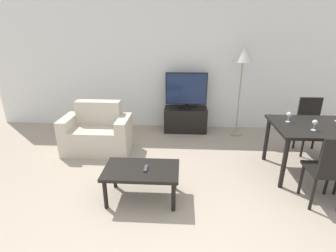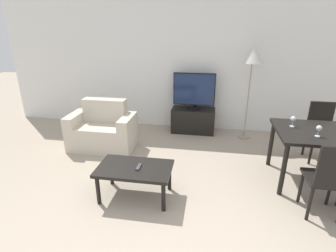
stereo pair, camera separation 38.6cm
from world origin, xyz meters
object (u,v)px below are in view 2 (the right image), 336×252
armchair (103,131)px  remote_primary (139,167)px  floor_lamp (253,58)px  wine_glass_left (293,119)px  dining_table (326,138)px  tv_stand (193,120)px  wine_glass_right (319,129)px  dining_chair_near (329,177)px  coffee_table (135,171)px  tv (194,91)px  dining_chair_far (321,128)px

armchair → remote_primary: 1.65m
floor_lamp → wine_glass_left: bearing=-71.8°
dining_table → remote_primary: size_ratio=8.47×
dining_table → floor_lamp: bearing=120.4°
tv_stand → dining_table: dining_table is taller
wine_glass_right → floor_lamp: bearing=111.9°
dining_chair_near → wine_glass_right: (0.03, 0.57, 0.34)m
dining_chair_near → wine_glass_left: (-0.19, 0.88, 0.34)m
coffee_table → wine_glass_right: size_ratio=6.23×
dining_chair_near → floor_lamp: 2.49m
tv → wine_glass_right: size_ratio=5.55×
coffee_table → remote_primary: (0.06, -0.00, 0.06)m
tv_stand → wine_glass_left: wine_glass_left is taller
tv → wine_glass_left: tv is taller
dining_chair_far → wine_glass_right: dining_chair_far is taller
wine_glass_left → wine_glass_right: bearing=-54.6°
tv → floor_lamp: floor_lamp is taller
wine_glass_left → wine_glass_right: 0.38m
armchair → tv_stand: bearing=34.0°
dining_table → dining_chair_far: (0.22, 0.76, -0.15)m
armchair → remote_primary: (1.01, -1.29, 0.12)m
dining_chair_far → dining_chair_near: bearing=-106.3°
dining_chair_far → remote_primary: dining_chair_far is taller
tv → remote_primary: size_ratio=5.40×
coffee_table → floor_lamp: size_ratio=0.53×
tv → floor_lamp: size_ratio=0.47×
tv_stand → dining_chair_far: (2.07, -0.81, 0.27)m
tv → armchair: bearing=-146.0°
remote_primary → wine_glass_left: bearing=24.1°
armchair → remote_primary: size_ratio=7.44×
dining_table → dining_chair_far: size_ratio=1.38×
dining_chair_near → dining_chair_far: size_ratio=1.00×
dining_table → floor_lamp: (-0.84, 1.43, 0.85)m
dining_table → wine_glass_left: 0.47m
coffee_table → dining_chair_near: (2.17, -0.02, 0.15)m
coffee_table → dining_table: 2.52m
armchair → wine_glass_left: size_ratio=7.64×
tv → wine_glass_left: size_ratio=5.55×
tv → floor_lamp: (1.01, -0.13, 0.67)m
remote_primary → wine_glass_right: wine_glass_right is taller
floor_lamp → wine_glass_right: 1.86m
coffee_table → dining_chair_far: size_ratio=0.98×
armchair → wine_glass_left: 3.02m
tv_stand → coffee_table: size_ratio=0.94×
floor_lamp → wine_glass_left: (0.43, -1.31, -0.66)m
dining_table → dining_chair_far: dining_chair_far is taller
dining_table → coffee_table: bearing=-162.9°
tv_stand → dining_table: (1.85, -1.57, 0.42)m
dining_table → wine_glass_left: (-0.41, 0.12, 0.19)m
dining_chair_near → tv_stand: bearing=124.9°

